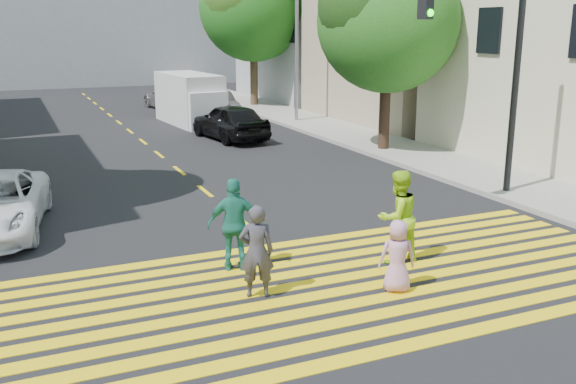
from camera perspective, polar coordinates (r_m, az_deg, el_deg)
ground at (r=10.87m, az=6.47°, el=-10.84°), size 120.00×120.00×0.00m
sidewalk_right at (r=27.45m, az=6.24°, el=4.86°), size 3.00×60.00×0.15m
crosswalk at (r=11.88m, az=3.37°, el=-8.45°), size 13.40×5.30×0.01m
lane_line at (r=31.70m, az=-14.35°, el=5.66°), size 0.12×34.40×0.01m
building_right_tan at (r=33.97m, az=12.88°, el=14.77°), size 10.00×10.00×10.00m
building_right_grey at (r=43.35m, az=3.99°, el=14.96°), size 10.00×10.00×10.00m
backdrop_block at (r=56.69m, az=-19.25°, el=15.11°), size 30.00×8.00×12.00m
tree_right_near at (r=24.34m, az=9.01°, el=15.43°), size 5.82×5.34×7.54m
tree_right_far at (r=38.29m, az=-3.07°, el=16.59°), size 8.07×8.06×8.94m
pedestrian_man at (r=11.21m, az=-2.82°, el=-5.29°), size 0.70×0.56×1.68m
pedestrian_woman at (r=12.99m, az=9.72°, el=-2.19°), size 1.01×0.83×1.90m
pedestrian_child at (r=11.65m, az=9.70°, el=-5.64°), size 0.76×0.63×1.33m
pedestrian_extra at (r=12.44m, az=-4.72°, el=-2.92°), size 1.16×0.75×1.84m
dark_car_near at (r=27.17m, az=-5.18°, el=6.27°), size 2.42×4.72×1.54m
silver_car at (r=37.93m, az=-10.42°, el=8.30°), size 2.58×4.96×1.38m
dark_car_parked at (r=34.37m, az=-6.19°, el=7.77°), size 1.52×4.01×1.31m
white_van at (r=31.79m, az=-8.60°, el=8.05°), size 2.34×5.27×2.42m
traffic_signal at (r=17.67m, az=17.79°, el=11.69°), size 4.09×1.34×6.14m
street_lamp at (r=31.52m, az=0.47°, el=15.99°), size 2.15×0.53×9.50m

